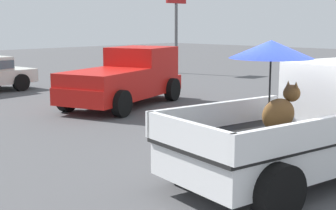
# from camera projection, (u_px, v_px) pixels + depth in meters

# --- Properties ---
(ground_plane) EXTENTS (80.00, 80.00, 0.00)m
(ground_plane) POSITION_uv_depth(u_px,v_px,m) (304.00, 178.00, 8.13)
(ground_plane) COLOR #4C4C4F
(pickup_truck_main) EXTENTS (5.31, 3.02, 2.32)m
(pickup_truck_main) POSITION_uv_depth(u_px,v_px,m) (323.00, 118.00, 8.23)
(pickup_truck_main) COLOR black
(pickup_truck_main) RESTS_ON ground
(pickup_truck_red) EXTENTS (5.11, 3.20, 1.80)m
(pickup_truck_red) POSITION_uv_depth(u_px,v_px,m) (126.00, 78.00, 15.29)
(pickup_truck_red) COLOR black
(pickup_truck_red) RESTS_ON ground
(motel_sign) EXTENTS (1.40, 0.16, 4.48)m
(motel_sign) POSITION_uv_depth(u_px,v_px,m) (176.00, 11.00, 24.65)
(motel_sign) COLOR #59595B
(motel_sign) RESTS_ON ground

